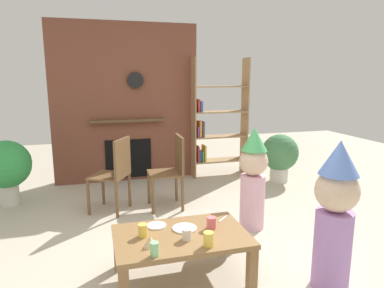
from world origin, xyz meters
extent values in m
plane|color=#BCB29E|center=(0.00, 0.00, 0.00)|extent=(12.00, 12.00, 0.00)
cube|color=brown|center=(-0.28, 2.60, 1.20)|extent=(2.20, 0.18, 2.40)
cube|color=black|center=(-0.28, 2.50, 0.35)|extent=(0.70, 0.02, 0.60)
cube|color=brown|center=(-0.28, 2.46, 0.95)|extent=(1.10, 0.10, 0.04)
cylinder|color=black|center=(-0.14, 2.48, 1.55)|extent=(0.24, 0.04, 0.24)
cube|color=#9E7A51|center=(0.74, 2.40, 0.95)|extent=(0.02, 0.28, 1.90)
cube|color=#9E7A51|center=(1.62, 2.40, 0.95)|extent=(0.02, 0.28, 1.90)
cube|color=#9E7A51|center=(1.18, 2.40, 0.25)|extent=(0.86, 0.28, 0.02)
cube|color=#9E7A51|center=(1.18, 2.40, 0.65)|extent=(0.86, 0.28, 0.02)
cube|color=#9E7A51|center=(1.18, 2.40, 1.05)|extent=(0.86, 0.28, 0.02)
cube|color=#9E7A51|center=(1.18, 2.40, 1.45)|extent=(0.86, 0.28, 0.02)
cube|color=#B23333|center=(0.80, 2.40, 0.39)|extent=(0.03, 0.20, 0.25)
cube|color=#3359A5|center=(0.84, 2.40, 0.35)|extent=(0.02, 0.20, 0.18)
cube|color=#3F8C4C|center=(0.88, 2.40, 0.34)|extent=(0.03, 0.20, 0.17)
cube|color=gold|center=(0.92, 2.40, 0.39)|extent=(0.03, 0.20, 0.26)
cube|color=#8C4C99|center=(0.80, 2.40, 0.75)|extent=(0.02, 0.20, 0.17)
cube|color=#D87F3F|center=(0.84, 2.40, 0.79)|extent=(0.04, 0.20, 0.26)
cube|color=#4C4C51|center=(0.89, 2.40, 0.78)|extent=(0.03, 0.20, 0.25)
cube|color=#B23333|center=(0.81, 2.40, 1.16)|extent=(0.04, 0.20, 0.20)
cube|color=#3359A5|center=(0.85, 2.40, 1.14)|extent=(0.03, 0.20, 0.17)
cube|color=olive|center=(-0.14, -0.33, 0.36)|extent=(1.05, 0.67, 0.04)
cube|color=olive|center=(0.33, -0.62, 0.17)|extent=(0.07, 0.07, 0.34)
cube|color=olive|center=(-0.62, -0.04, 0.17)|extent=(0.07, 0.07, 0.34)
cube|color=olive|center=(0.33, -0.04, 0.17)|extent=(0.07, 0.07, 0.34)
cylinder|color=#F2CC4C|center=(0.00, -0.57, 0.44)|extent=(0.08, 0.08, 0.11)
cylinder|color=#F2CC4C|center=(-0.44, -0.28, 0.43)|extent=(0.07, 0.07, 0.10)
cylinder|color=silver|center=(-0.13, -0.43, 0.43)|extent=(0.08, 0.08, 0.09)
cylinder|color=#8CD18C|center=(-0.40, -0.60, 0.43)|extent=(0.06, 0.06, 0.10)
cylinder|color=#E5666B|center=(0.12, -0.29, 0.43)|extent=(0.08, 0.08, 0.10)
cylinder|color=white|center=(-0.10, -0.24, 0.39)|extent=(0.20, 0.20, 0.01)
cylinder|color=white|center=(-0.31, -0.13, 0.39)|extent=(0.16, 0.16, 0.01)
cone|color=#EAC68C|center=(-0.41, -0.46, 0.43)|extent=(0.10, 0.10, 0.08)
cube|color=silver|center=(0.28, -0.14, 0.39)|extent=(0.12, 0.11, 0.01)
cylinder|color=#B27FCC|center=(0.94, -0.74, 0.31)|extent=(0.28, 0.28, 0.62)
sphere|color=beige|center=(0.94, -0.74, 0.78)|extent=(0.32, 0.32, 0.32)
cone|color=#668CE5|center=(0.94, -0.74, 1.03)|extent=(0.29, 0.29, 0.26)
cylinder|color=#EAB2C6|center=(0.82, 0.40, 0.29)|extent=(0.26, 0.26, 0.58)
sphere|color=beige|center=(0.82, 0.40, 0.73)|extent=(0.30, 0.30, 0.30)
cone|color=#4CB766|center=(0.82, 0.40, 0.97)|extent=(0.27, 0.27, 0.24)
cube|color=brown|center=(-0.63, 1.30, 0.44)|extent=(0.54, 0.54, 0.02)
cube|color=brown|center=(-0.47, 1.21, 0.68)|extent=(0.22, 0.36, 0.45)
cylinder|color=brown|center=(-0.70, 1.55, 0.21)|extent=(0.04, 0.04, 0.43)
cylinder|color=brown|center=(-0.87, 1.23, 0.21)|extent=(0.04, 0.04, 0.43)
cylinder|color=brown|center=(-0.38, 1.37, 0.21)|extent=(0.04, 0.04, 0.43)
cylinder|color=brown|center=(-0.56, 1.05, 0.21)|extent=(0.04, 0.04, 0.43)
cube|color=brown|center=(0.04, 1.23, 0.44)|extent=(0.41, 0.41, 0.02)
cube|color=brown|center=(0.22, 1.22, 0.68)|extent=(0.04, 0.40, 0.45)
cylinder|color=brown|center=(-0.14, 1.41, 0.21)|extent=(0.04, 0.04, 0.43)
cylinder|color=brown|center=(-0.14, 1.05, 0.21)|extent=(0.04, 0.04, 0.43)
cylinder|color=brown|center=(0.22, 1.40, 0.21)|extent=(0.04, 0.04, 0.43)
cylinder|color=brown|center=(0.22, 1.04, 0.21)|extent=(0.04, 0.04, 0.43)
cylinder|color=beige|center=(1.95, 1.81, 0.11)|extent=(0.28, 0.28, 0.22)
sphere|color=#407949|center=(1.95, 1.81, 0.46)|extent=(0.56, 0.56, 0.56)
cylinder|color=beige|center=(-1.85, 1.86, 0.14)|extent=(0.23, 0.23, 0.27)
sphere|color=green|center=(-1.85, 1.86, 0.53)|extent=(0.60, 0.60, 0.60)
camera|label=1|loc=(-0.75, -2.78, 1.61)|focal=32.22mm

